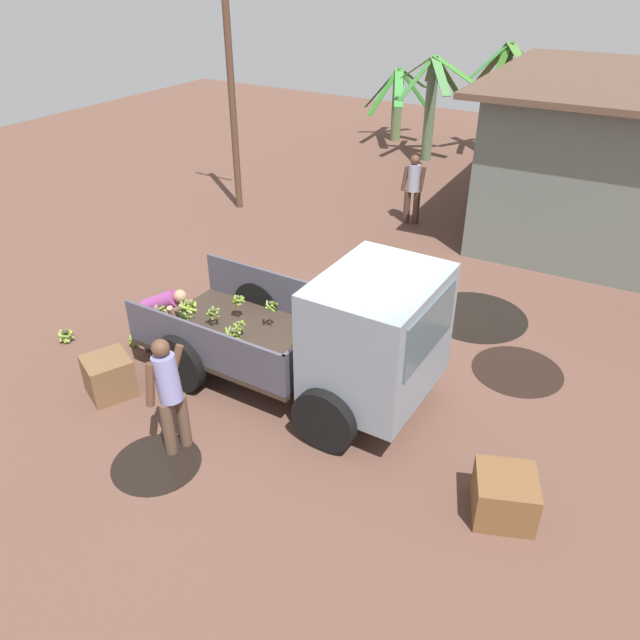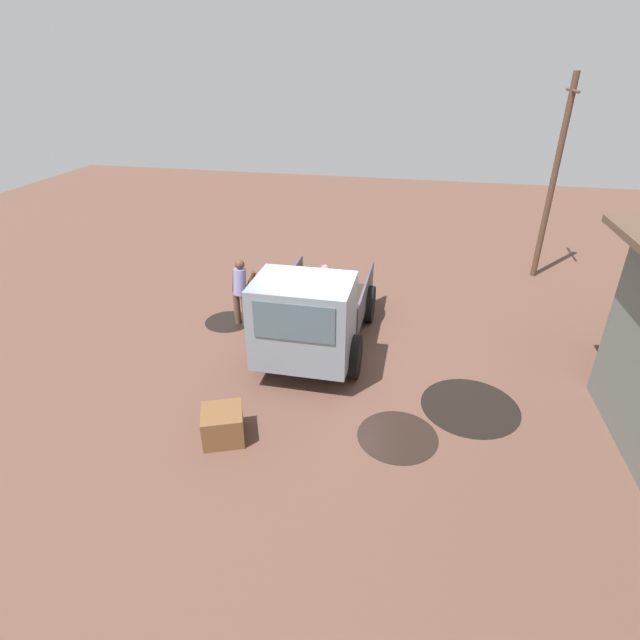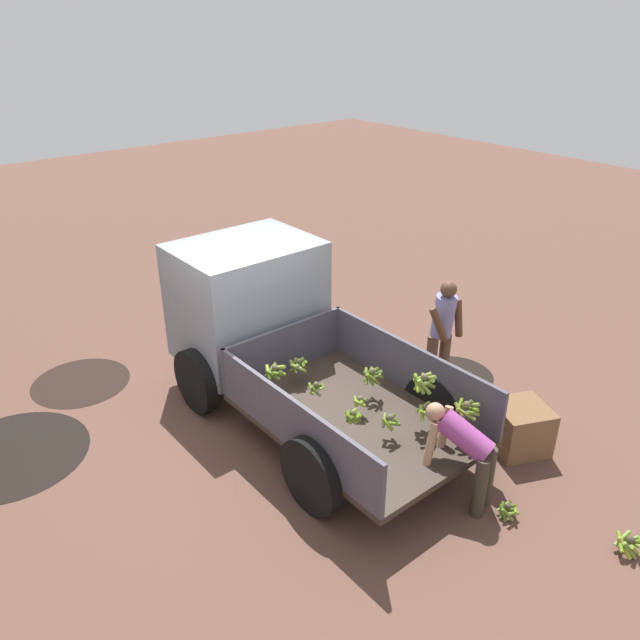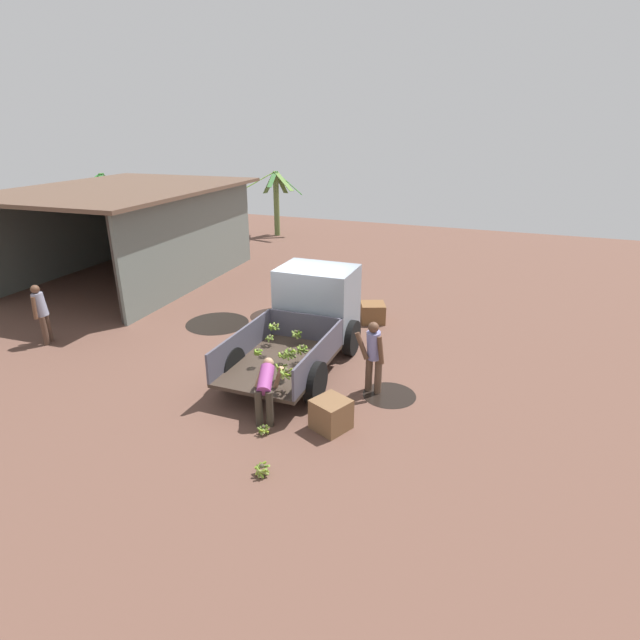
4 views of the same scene
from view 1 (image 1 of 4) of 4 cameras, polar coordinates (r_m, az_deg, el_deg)
The scene contains 16 objects.
ground at distance 9.45m, azimuth 2.07°, elevation -5.35°, with size 36.00×36.00×0.00m, color brown.
mud_patch_0 at distance 11.31m, azimuth 14.02°, elevation 0.33°, with size 1.80×1.80×0.01m, color black.
mud_patch_1 at distance 8.32m, azimuth -14.72°, elevation -12.57°, with size 1.13×1.13×0.01m, color black.
mud_patch_2 at distance 10.07m, azimuth 17.58°, elevation -4.45°, with size 1.38×1.38×0.01m, color black.
cargo_truck at distance 8.40m, azimuth 2.60°, elevation -1.54°, with size 4.36×2.19×2.08m.
utility_pole at distance 15.21m, azimuth -8.10°, elevation 20.16°, with size 1.28×0.16×5.42m.
banana_palm_0 at distance 21.58m, azimuth 7.09°, elevation 19.10°, with size 2.29×2.79×2.29m.
banana_palm_1 at distance 19.49m, azimuth 10.11°, elevation 18.74°, with size 2.45×2.49×2.97m.
banana_palm_3 at distance 20.37m, azimuth 16.44°, elevation 19.24°, with size 2.33×2.33×3.26m.
person_foreground_visitor at distance 7.94m, azimuth -13.64°, elevation -6.31°, with size 0.43×0.68×1.62m.
person_worker_loading at distance 10.06m, azimuth -14.37°, elevation 0.74°, with size 0.81×0.66×1.12m.
person_bystander_near_shed at distance 14.73m, azimuth 8.51°, elevation 12.00°, with size 0.54×0.43×1.59m.
banana_bunch_on_ground_0 at distance 11.04m, azimuth -22.25°, elevation -1.28°, with size 0.29×0.29×0.23m.
banana_bunch_on_ground_1 at distance 10.58m, azimuth -16.59°, elevation -1.74°, with size 0.23×0.23×0.19m.
wooden_crate_0 at distance 9.49m, azimuth -18.75°, elevation -4.88°, with size 0.61×0.61×0.59m, color brown.
wooden_crate_1 at distance 7.60m, azimuth 16.50°, elevation -15.17°, with size 0.67×0.67×0.55m, color brown.
Camera 1 is at (3.65, -6.68, 5.61)m, focal length 35.00 mm.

